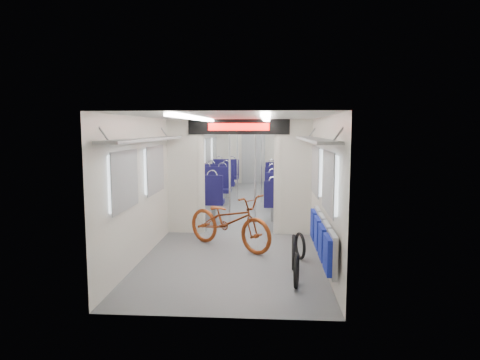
% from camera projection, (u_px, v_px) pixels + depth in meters
% --- Properties ---
extents(carriage, '(12.00, 12.02, 2.31)m').
position_uv_depth(carriage, '(244.00, 154.00, 10.31)').
color(carriage, '#515456').
rests_on(carriage, ground).
extents(bicycle, '(1.89, 1.63, 0.98)m').
position_uv_depth(bicycle, '(229.00, 221.00, 7.57)').
color(bicycle, maroon).
rests_on(bicycle, ground).
extents(flip_bench, '(0.12, 2.12, 0.53)m').
position_uv_depth(flip_bench, '(322.00, 237.00, 6.05)').
color(flip_bench, gray).
rests_on(flip_bench, carriage).
extents(bike_hoop_a, '(0.11, 0.48, 0.47)m').
position_uv_depth(bike_hoop_a, '(296.00, 273.00, 5.67)').
color(bike_hoop_a, black).
rests_on(bike_hoop_a, ground).
extents(bike_hoop_b, '(0.08, 0.54, 0.54)m').
position_uv_depth(bike_hoop_b, '(294.00, 254.00, 6.40)').
color(bike_hoop_b, black).
rests_on(bike_hoop_b, ground).
extents(bike_hoop_c, '(0.17, 0.44, 0.44)m').
position_uv_depth(bike_hoop_c, '(300.00, 247.00, 6.93)').
color(bike_hoop_c, black).
rests_on(bike_hoop_c, ground).
extents(seat_bay_near_left, '(0.96, 2.32, 1.18)m').
position_uv_depth(seat_bay_near_left, '(209.00, 189.00, 10.99)').
color(seat_bay_near_left, '#100D39').
rests_on(seat_bay_near_left, ground).
extents(seat_bay_near_right, '(0.88, 1.95, 1.06)m').
position_uv_depth(seat_bay_near_right, '(282.00, 194.00, 10.49)').
color(seat_bay_near_right, '#100D39').
rests_on(seat_bay_near_right, ground).
extents(seat_bay_far_left, '(0.95, 2.27, 1.16)m').
position_uv_depth(seat_bay_far_left, '(222.00, 176.00, 14.22)').
color(seat_bay_far_left, '#100D39').
rests_on(seat_bay_far_left, ground).
extents(seat_bay_far_right, '(0.90, 2.00, 1.08)m').
position_uv_depth(seat_bay_far_right, '(279.00, 178.00, 13.82)').
color(seat_bay_far_right, '#100D39').
rests_on(seat_bay_far_right, ground).
extents(stanchion_near_left, '(0.04, 0.04, 2.30)m').
position_uv_depth(stanchion_near_left, '(230.00, 174.00, 9.20)').
color(stanchion_near_left, silver).
rests_on(stanchion_near_left, ground).
extents(stanchion_near_right, '(0.04, 0.04, 2.30)m').
position_uv_depth(stanchion_near_right, '(255.00, 174.00, 9.20)').
color(stanchion_near_right, silver).
rests_on(stanchion_near_right, ground).
extents(stanchion_far_left, '(0.04, 0.04, 2.30)m').
position_uv_depth(stanchion_far_left, '(237.00, 162.00, 12.48)').
color(stanchion_far_left, silver).
rests_on(stanchion_far_left, ground).
extents(stanchion_far_right, '(0.04, 0.04, 2.30)m').
position_uv_depth(stanchion_far_right, '(261.00, 163.00, 12.21)').
color(stanchion_far_right, silver).
rests_on(stanchion_far_right, ground).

